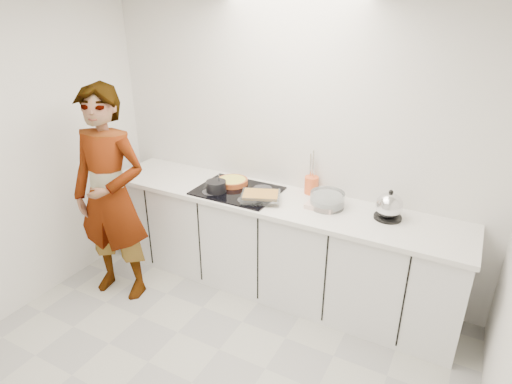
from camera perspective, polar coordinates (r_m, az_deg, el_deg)
The scene contains 13 objects.
floor at distance 3.33m, azimuth -8.54°, elevation -23.83°, with size 3.60×3.20×0.00m, color #B9B9AD.
wall_back at distance 3.81m, azimuth 4.61°, elevation 6.27°, with size 3.60×0.00×2.60m, color silver.
base_cabinets at distance 3.90m, azimuth 2.26°, elevation -7.21°, with size 3.20×0.58×0.87m, color white.
countertop at distance 3.68m, azimuth 2.38°, elevation -1.14°, with size 3.24×0.64×0.04m, color white.
hob at distance 3.81m, azimuth -2.49°, elevation 0.17°, with size 0.72×0.54×0.01m, color black.
tart_dish at distance 3.93m, azimuth -3.18°, elevation 1.43°, with size 0.35×0.35×0.05m.
saucepan at distance 3.77m, azimuth -5.33°, elevation 0.74°, with size 0.22×0.22×0.17m.
baking_dish at distance 3.60m, azimuth 0.62°, elevation -0.58°, with size 0.39×0.34×0.06m.
mixing_bowl at distance 3.54m, azimuth 9.48°, elevation -1.12°, with size 0.30×0.30×0.13m.
tea_towel at distance 3.54m, azimuth 8.65°, elevation -1.83°, with size 0.23×0.17×0.04m, color white.
kettle at distance 3.45m, azimuth 17.31°, elevation -1.87°, with size 0.26×0.26×0.24m.
utensil_crock at distance 3.78m, azimuth 7.40°, elevation 0.93°, with size 0.12×0.12×0.15m, color orange.
cook at distance 3.83m, azimuth -18.82°, elevation -0.57°, with size 0.69×0.45×1.89m, color white.
Camera 1 is at (1.44, -1.73, 2.45)m, focal length 30.00 mm.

